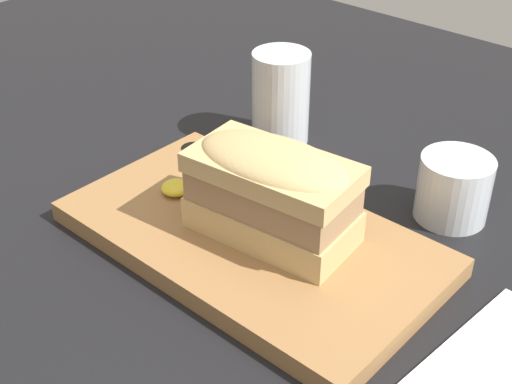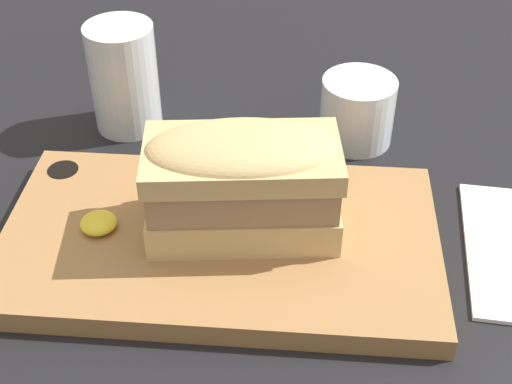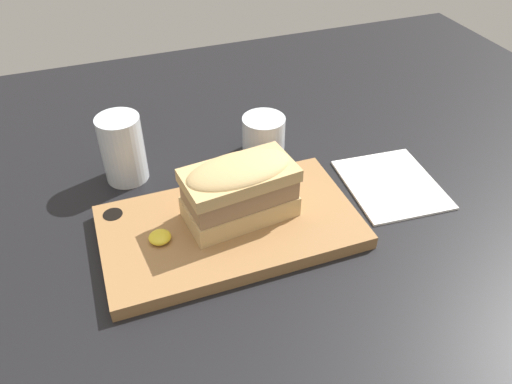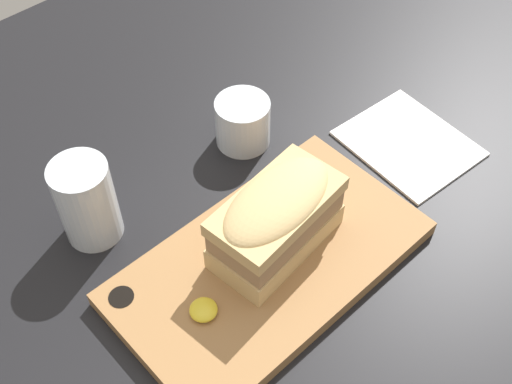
% 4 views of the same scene
% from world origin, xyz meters
% --- Properties ---
extents(dining_table, '(1.70, 1.24, 0.02)m').
position_xyz_m(dining_table, '(0.00, 0.00, 0.01)').
color(dining_table, black).
rests_on(dining_table, ground).
extents(serving_board, '(0.37, 0.21, 0.02)m').
position_xyz_m(serving_board, '(-0.00, -0.05, 0.03)').
color(serving_board, '#9E7042').
rests_on(serving_board, dining_table).
extents(sandwich, '(0.17, 0.10, 0.10)m').
position_xyz_m(sandwich, '(0.02, -0.04, 0.09)').
color(sandwich, tan).
rests_on(sandwich, serving_board).
extents(mustard_dollop, '(0.03, 0.03, 0.01)m').
position_xyz_m(mustard_dollop, '(-0.10, -0.05, 0.05)').
color(mustard_dollop, yellow).
rests_on(mustard_dollop, serving_board).
extents(water_glass, '(0.07, 0.07, 0.11)m').
position_xyz_m(water_glass, '(-0.12, 0.14, 0.07)').
color(water_glass, silver).
rests_on(water_glass, dining_table).
extents(wine_glass, '(0.08, 0.08, 0.07)m').
position_xyz_m(wine_glass, '(0.12, 0.13, 0.05)').
color(wine_glass, silver).
rests_on(wine_glass, dining_table).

